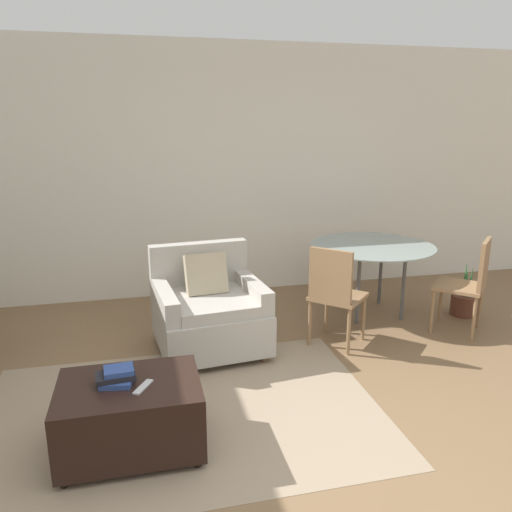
{
  "coord_description": "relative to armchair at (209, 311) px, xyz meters",
  "views": [
    {
      "loc": [
        -0.73,
        -2.09,
        1.9
      ],
      "look_at": [
        0.27,
        2.11,
        0.75
      ],
      "focal_mm": 35.0,
      "sensor_mm": 36.0,
      "label": 1
    }
  ],
  "objects": [
    {
      "name": "wall_back",
      "position": [
        0.19,
        1.52,
        1.03
      ],
      "size": [
        12.0,
        0.06,
        2.75
      ],
      "color": "white",
      "rests_on": "ground_plane"
    },
    {
      "name": "potted_plant_small",
      "position": [
        2.65,
        0.17,
        -0.2
      ],
      "size": [
        0.26,
        0.26,
        0.56
      ],
      "color": "brown",
      "rests_on": "ground_plane"
    },
    {
      "name": "book_stack",
      "position": [
        -0.72,
        -1.27,
        0.14
      ],
      "size": [
        0.24,
        0.19,
        0.09
      ],
      "color": "#2D478C",
      "rests_on": "ottoman"
    },
    {
      "name": "ground_plane",
      "position": [
        0.19,
        -1.91,
        -0.34
      ],
      "size": [
        20.0,
        20.0,
        0.0
      ],
      "primitive_type": "plane",
      "color": "brown"
    },
    {
      "name": "dining_table",
      "position": [
        1.72,
        0.44,
        0.32
      ],
      "size": [
        1.24,
        1.24,
        0.72
      ],
      "color": "#8C9E99",
      "rests_on": "ground_plane"
    },
    {
      "name": "tv_remote_primary",
      "position": [
        -0.57,
        -1.35,
        0.1
      ],
      "size": [
        0.12,
        0.17,
        0.01
      ],
      "color": "#B7B7BC",
      "rests_on": "ottoman"
    },
    {
      "name": "armchair",
      "position": [
        0.0,
        0.0,
        0.0
      ],
      "size": [
        0.96,
        0.95,
        0.87
      ],
      "color": "#B2ADA3",
      "rests_on": "ground_plane"
    },
    {
      "name": "area_rug",
      "position": [
        -0.32,
        -0.97,
        -0.34
      ],
      "size": [
        2.67,
        1.85,
        0.01
      ],
      "color": "gray",
      "rests_on": "ground_plane"
    },
    {
      "name": "dining_chair_near_right",
      "position": [
        2.38,
        -0.22,
        0.17
      ],
      "size": [
        0.59,
        0.59,
        0.9
      ],
      "color": "#93704C",
      "rests_on": "ground_plane"
    },
    {
      "name": "dining_chair_near_left",
      "position": [
        1.06,
        -0.22,
        0.17
      ],
      "size": [
        0.59,
        0.59,
        0.9
      ],
      "color": "#93704C",
      "rests_on": "ground_plane"
    },
    {
      "name": "ottoman",
      "position": [
        -0.65,
        -1.29,
        -0.11
      ],
      "size": [
        0.82,
        0.59,
        0.44
      ],
      "color": "black",
      "rests_on": "ground_plane"
    }
  ]
}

